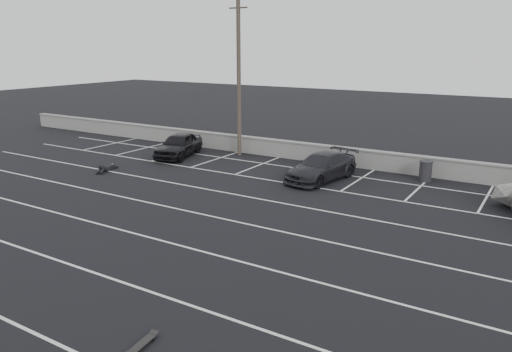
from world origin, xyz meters
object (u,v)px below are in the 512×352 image
Objects in this scene: utility_pole at (239,78)px; person at (109,166)px; car_right at (321,167)px; skateboard at (142,344)px; car_left at (179,145)px; trash_bin at (425,171)px.

person is at bearing -120.46° from utility_pole.
car_right is 8.40m from utility_pole.
car_left is at bearing 120.87° from skateboard.
utility_pole is at bearing 23.62° from car_left.
car_right is at bearing 92.59° from skateboard.
utility_pole reaches higher than trash_bin.
utility_pole is 9.23m from person.
car_right is at bearing -17.75° from car_left.
car_left is 1.79× the size of person.
utility_pole is 10.84× the size of skateboard.
car_right is 0.50× the size of utility_pole.
car_left is 0.46× the size of utility_pole.
car_left is at bearing -171.57° from trash_bin.
car_right reaches higher than person.
utility_pole is 3.92× the size of person.
car_left is 14.46m from trash_bin.
trash_bin is (14.30, 2.12, -0.20)m from car_left.
person is at bearing -149.46° from car_right.
skateboard is (9.40, -18.24, -4.67)m from utility_pole.
utility_pole reaches higher than person.
person is (-15.48, -6.70, -0.31)m from trash_bin.
person is at bearing -119.90° from car_left.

